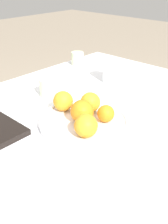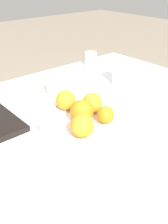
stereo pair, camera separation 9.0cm
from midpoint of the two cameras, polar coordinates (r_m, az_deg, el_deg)
The scene contains 12 objects.
ground_plane at distance 1.53m, azimuth 0.06°, elevation -22.86°, with size 12.00×12.00×0.00m, color gray.
table at distance 1.27m, azimuth 0.07°, elevation -12.80°, with size 1.34×0.82×0.71m.
fruit_platter at distance 0.92m, azimuth 2.81°, elevation -2.12°, with size 0.32×0.32×0.02m.
orange_0 at distance 0.90m, azimuth 7.62°, elevation -0.70°, with size 0.06×0.06×0.06m.
orange_1 at distance 0.89m, azimuth 2.39°, elevation 0.05°, with size 0.08×0.08×0.08m.
orange_2 at distance 0.81m, azimuth 2.80°, elevation -3.12°, with size 0.08×0.08×0.08m.
orange_3 at distance 0.98m, azimuth -1.37°, elevation 2.55°, with size 0.08×0.08×0.08m.
orange_4 at distance 0.96m, azimuth 4.53°, elevation 1.99°, with size 0.07×0.07×0.07m.
water_glass at distance 1.27m, azimuth 10.04°, elevation 8.54°, with size 0.08×0.08×0.11m.
cup_0 at distance 1.14m, azimuth -4.20°, elevation 5.56°, with size 0.07×0.07×0.08m.
cup_1 at distance 1.52m, azimuth 3.21°, elevation 11.51°, with size 0.07×0.07×0.07m.
napkin at distance 1.37m, azimuth 18.39°, elevation 6.67°, with size 0.13×0.11×0.01m.
Camera 2 is at (-0.59, -0.75, 1.20)m, focal length 42.00 mm.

